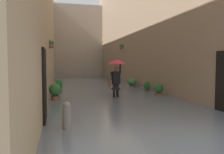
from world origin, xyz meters
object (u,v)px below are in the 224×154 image
(potted_plant_far_left, at_px, (132,83))
(potted_plant_near_right, at_px, (55,92))
(potted_plant_far_right, at_px, (59,87))
(person_wading, at_px, (116,72))
(potted_plant_mid_left, at_px, (147,87))
(mooring_bollard, at_px, (67,118))
(potted_plant_near_left, at_px, (159,91))

(potted_plant_far_left, relative_size, potted_plant_near_right, 0.83)
(potted_plant_near_right, bearing_deg, potted_plant_far_right, -94.38)
(potted_plant_far_right, bearing_deg, potted_plant_far_left, -157.97)
(potted_plant_far_left, height_order, potted_plant_near_right, potted_plant_near_right)
(person_wading, distance_m, potted_plant_mid_left, 3.09)
(person_wading, bearing_deg, potted_plant_mid_left, -141.46)
(person_wading, relative_size, potted_plant_far_right, 2.16)
(potted_plant_near_right, bearing_deg, potted_plant_far_left, -138.90)
(potted_plant_far_right, xyz_separation_m, potted_plant_mid_left, (-4.94, 0.45, -0.09))
(potted_plant_far_left, relative_size, mooring_bollard, 0.89)
(potted_plant_mid_left, bearing_deg, person_wading, 38.54)
(person_wading, distance_m, potted_plant_far_right, 3.60)
(potted_plant_far_left, distance_m, potted_plant_far_right, 5.23)
(potted_plant_far_left, height_order, potted_plant_near_left, potted_plant_near_left)
(potted_plant_mid_left, distance_m, mooring_bollard, 8.17)
(potted_plant_near_left, bearing_deg, mooring_bollard, 45.88)
(potted_plant_far_left, height_order, potted_plant_far_right, potted_plant_far_right)
(person_wading, height_order, potted_plant_far_right, person_wading)
(potted_plant_far_left, bearing_deg, potted_plant_far_right, 22.03)
(potted_plant_near_left, relative_size, mooring_bollard, 0.89)
(potted_plant_far_left, distance_m, potted_plant_near_right, 6.68)
(person_wading, xyz_separation_m, mooring_bollard, (2.49, 4.79, -0.93))
(person_wading, height_order, potted_plant_near_left, person_wading)
(potted_plant_far_left, height_order, potted_plant_mid_left, potted_plant_far_left)
(potted_plant_mid_left, xyz_separation_m, mooring_bollard, (4.79, 6.62, 0.02))
(potted_plant_mid_left, bearing_deg, potted_plant_near_left, 87.55)
(potted_plant_near_right, relative_size, potted_plant_near_left, 1.21)
(potted_plant_far_right, distance_m, mooring_bollard, 7.07)
(potted_plant_near_right, bearing_deg, person_wading, -177.07)
(potted_plant_mid_left, bearing_deg, potted_plant_near_right, 21.08)
(potted_plant_far_right, bearing_deg, potted_plant_near_right, 85.62)
(potted_plant_far_left, relative_size, potted_plant_far_right, 0.80)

